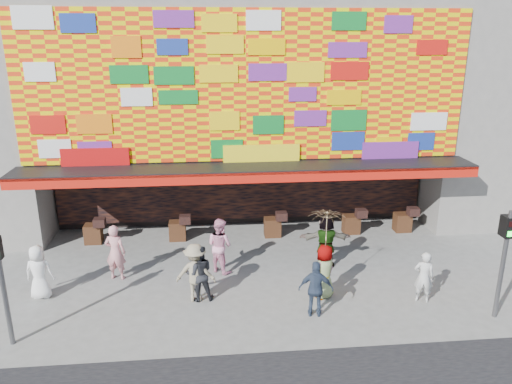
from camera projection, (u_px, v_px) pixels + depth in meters
ground at (259, 299)px, 14.20m from camera, size 90.00×90.00×0.00m
shop_building at (238, 84)px, 20.35m from camera, size 15.20×9.40×10.00m
signal_left at (1, 275)px, 11.62m from camera, size 0.22×0.20×3.00m
signal_right at (505, 253)px, 12.79m from camera, size 0.22×0.20×3.00m
ped_a at (39, 272)px, 14.07m from camera, size 0.81×0.56×1.60m
ped_b at (115, 252)px, 15.15m from camera, size 0.72×0.55×1.76m
ped_c at (199, 273)px, 13.97m from camera, size 0.84×0.68×1.64m
ped_d at (195, 273)px, 13.92m from camera, size 1.16×0.75×1.71m
ped_e at (316, 289)px, 13.17m from camera, size 0.98×0.54×1.57m
ped_f at (326, 240)px, 15.97m from camera, size 1.71×0.66×1.80m
ped_g at (324, 272)px, 14.11m from camera, size 0.93×0.88×1.60m
ped_h at (424, 277)px, 13.90m from camera, size 0.63×0.51×1.50m
ped_i at (220, 245)px, 15.65m from camera, size 1.08×1.07×1.76m
parasol at (326, 227)px, 13.69m from camera, size 1.34×1.35×1.88m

